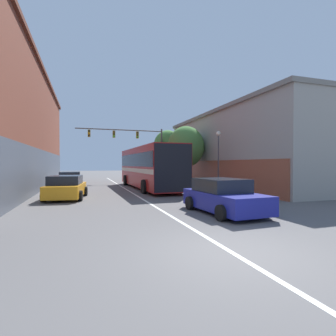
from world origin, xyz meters
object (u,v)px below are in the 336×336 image
object	(u,v)px
bus	(149,166)
parked_car_left_mid	(66,188)
hatchback_foreground	(223,197)
street_tree_near	(186,147)
traffic_signal_gantry	(134,141)
street_lamp	(218,153)
street_tree_far	(168,146)
parked_car_left_near	(70,180)

from	to	relation	value
bus	parked_car_left_mid	xyz separation A→B (m)	(-6.30, -5.02, -1.27)
hatchback_foreground	bus	bearing A→B (deg)	-1.35
parked_car_left_mid	street_tree_near	distance (m)	12.00
traffic_signal_gantry	street_lamp	world-z (taller)	traffic_signal_gantry
street_tree_far	bus	bearing A→B (deg)	-116.36
hatchback_foreground	parked_car_left_near	xyz separation A→B (m)	(-6.79, 14.39, -0.02)
traffic_signal_gantry	street_tree_near	distance (m)	8.44
parked_car_left_near	street_tree_near	bearing A→B (deg)	-99.21
street_tree_near	hatchback_foreground	bearing A→B (deg)	-104.84
parked_car_left_near	street_tree_far	world-z (taller)	street_tree_far
street_lamp	street_tree_near	world-z (taller)	street_tree_near
hatchback_foreground	traffic_signal_gantry	size ratio (longest dim) A/B	0.44
street_tree_far	traffic_signal_gantry	bearing A→B (deg)	-163.53
traffic_signal_gantry	street_lamp	bearing A→B (deg)	-70.71
parked_car_left_near	street_tree_near	size ratio (longest dim) A/B	0.81
parked_car_left_mid	street_tree_far	bearing A→B (deg)	-30.29
parked_car_left_near	street_tree_far	xyz separation A→B (m)	(11.25, 7.30, 3.74)
hatchback_foreground	street_lamp	distance (m)	9.31
traffic_signal_gantry	street_tree_far	bearing A→B (deg)	16.47
street_lamp	traffic_signal_gantry	bearing A→B (deg)	109.29
bus	street_tree_near	xyz separation A→B (m)	(3.75, 0.79, 1.76)
parked_car_left_near	street_tree_far	size ratio (longest dim) A/B	0.71
bus	parked_car_left_mid	distance (m)	8.16
bus	parked_car_left_near	xyz separation A→B (m)	(-6.42, 2.44, -1.26)
hatchback_foreground	parked_car_left_near	size ratio (longest dim) A/B	0.96
street_tree_near	traffic_signal_gantry	bearing A→B (deg)	114.86
bus	hatchback_foreground	xyz separation A→B (m)	(0.38, -11.94, -1.25)
street_tree_near	parked_car_left_near	bearing A→B (deg)	170.76
hatchback_foreground	street_tree_far	xyz separation A→B (m)	(4.45, 21.69, 3.73)
hatchback_foreground	street_tree_near	distance (m)	13.51
parked_car_left_near	street_tree_far	distance (m)	13.92
traffic_signal_gantry	bus	bearing A→B (deg)	-91.57
parked_car_left_mid	street_tree_far	distance (m)	18.87
hatchback_foreground	parked_car_left_mid	bearing A→B (deg)	40.84
hatchback_foreground	parked_car_left_near	bearing A→B (deg)	22.14
parked_car_left_mid	traffic_signal_gantry	size ratio (longest dim) A/B	0.43
street_lamp	street_tree_far	world-z (taller)	street_tree_far
street_lamp	street_tree_near	size ratio (longest dim) A/B	0.82
parked_car_left_mid	street_lamp	xyz separation A→B (m)	(10.84, 1.10, 2.26)
parked_car_left_near	street_lamp	size ratio (longest dim) A/B	0.98
bus	street_lamp	world-z (taller)	street_lamp
traffic_signal_gantry	street_tree_near	world-z (taller)	traffic_signal_gantry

